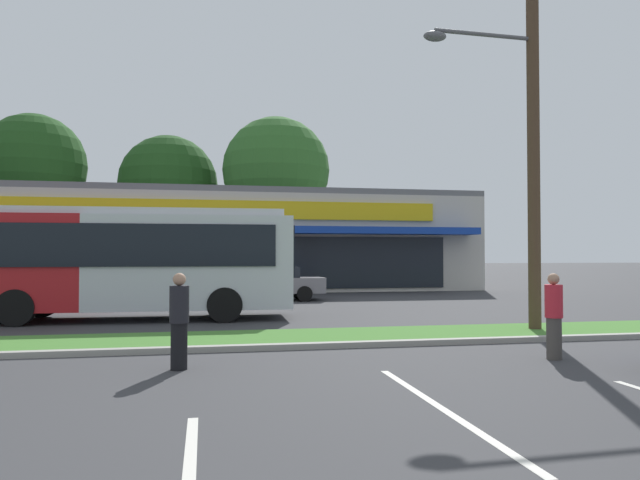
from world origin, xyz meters
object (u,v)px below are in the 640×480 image
(pedestrian_by_pole, at_px, (179,321))
(utility_pole, at_px, (528,114))
(pedestrian_near_bench, at_px, (554,316))
(car_2, at_px, (134,285))
(city_bus, at_px, (66,260))
(car_1, at_px, (267,283))

(pedestrian_by_pole, bearing_deg, utility_pole, -14.59)
(pedestrian_near_bench, bearing_deg, car_2, -54.95)
(city_bus, distance_m, car_2, 5.49)
(car_2, relative_size, pedestrian_by_pole, 2.89)
(car_1, relative_size, car_2, 1.02)
(utility_pole, relative_size, city_bus, 0.77)
(city_bus, bearing_deg, pedestrian_by_pole, -64.70)
(car_2, relative_size, pedestrian_near_bench, 2.96)
(utility_pole, bearing_deg, city_bus, 156.59)
(utility_pole, distance_m, pedestrian_near_bench, 5.83)
(pedestrian_near_bench, bearing_deg, pedestrian_by_pole, -1.21)
(utility_pole, distance_m, car_1, 13.43)
(city_bus, height_order, pedestrian_by_pole, city_bus)
(utility_pole, bearing_deg, car_1, 114.35)
(car_2, height_order, pedestrian_by_pole, pedestrian_by_pole)
(car_2, bearing_deg, city_bus, -104.04)
(utility_pole, xyz_separation_m, car_1, (-5.19, 11.48, -4.64))
(utility_pole, relative_size, car_2, 2.15)
(car_2, xyz_separation_m, pedestrian_by_pole, (2.21, -13.26, 0.07))
(car_2, bearing_deg, pedestrian_near_bench, -56.66)
(car_1, bearing_deg, pedestrian_near_bench, 104.15)
(pedestrian_by_pole, bearing_deg, car_2, 65.09)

